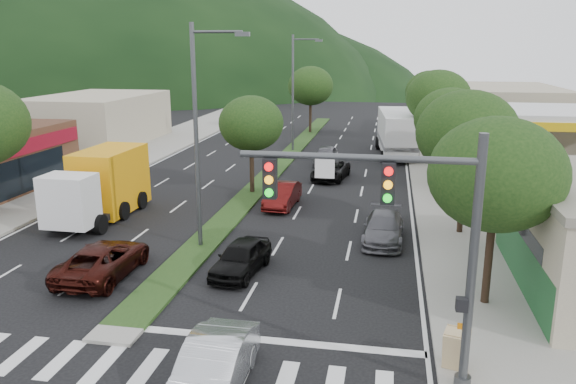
% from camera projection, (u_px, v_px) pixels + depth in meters
% --- Properties ---
extents(ground, '(160.00, 160.00, 0.00)m').
position_uv_depth(ground, '(121.00, 330.00, 18.38)').
color(ground, black).
rests_on(ground, ground).
extents(sidewalk_right, '(5.00, 90.00, 0.15)m').
position_uv_depth(sidewalk_right, '(446.00, 176.00, 40.01)').
color(sidewalk_right, gray).
rests_on(sidewalk_right, ground).
extents(sidewalk_left, '(6.00, 90.00, 0.15)m').
position_uv_depth(sidewalk_left, '(114.00, 163.00, 44.42)').
color(sidewalk_left, gray).
rests_on(sidewalk_left, ground).
extents(median, '(1.60, 56.00, 0.12)m').
position_uv_depth(median, '(282.00, 162.00, 45.03)').
color(median, '#1A3413').
rests_on(median, ground).
extents(crosswalk, '(19.00, 2.20, 0.01)m').
position_uv_depth(crosswalk, '(89.00, 362.00, 16.47)').
color(crosswalk, silver).
rests_on(crosswalk, ground).
extents(traffic_signal, '(6.12, 0.40, 7.00)m').
position_uv_depth(traffic_signal, '(411.00, 224.00, 14.18)').
color(traffic_signal, '#47494C').
rests_on(traffic_signal, ground).
extents(gas_canopy, '(12.20, 8.20, 5.25)m').
position_uv_depth(gas_canopy, '(563.00, 119.00, 34.88)').
color(gas_canopy, silver).
rests_on(gas_canopy, ground).
extents(bldg_left_far, '(9.00, 14.00, 4.60)m').
position_uv_depth(bldg_left_far, '(98.00, 119.00, 53.47)').
color(bldg_left_far, '#BCB296').
rests_on(bldg_left_far, ground).
extents(bldg_right_far, '(10.00, 16.00, 5.20)m').
position_uv_depth(bldg_right_far, '(503.00, 113.00, 56.26)').
color(bldg_right_far, '#BCB296').
rests_on(bldg_right_far, ground).
extents(hill_far, '(176.00, 132.00, 82.00)m').
position_uv_depth(hill_far, '(24.00, 85.00, 136.98)').
color(hill_far, black).
rests_on(hill_far, ground).
extents(tree_r_a, '(4.60, 4.60, 6.63)m').
position_uv_depth(tree_r_a, '(497.00, 174.00, 18.90)').
color(tree_r_a, black).
rests_on(tree_r_a, sidewalk_right).
extents(tree_r_b, '(4.80, 4.80, 6.94)m').
position_uv_depth(tree_r_b, '(467.00, 133.00, 26.47)').
color(tree_r_b, black).
rests_on(tree_r_b, sidewalk_right).
extents(tree_r_c, '(4.40, 4.40, 6.48)m').
position_uv_depth(tree_r_c, '(450.00, 119.00, 34.16)').
color(tree_r_c, black).
rests_on(tree_r_c, sidewalk_right).
extents(tree_r_d, '(5.00, 5.00, 7.17)m').
position_uv_depth(tree_r_d, '(438.00, 97.00, 43.57)').
color(tree_r_d, black).
rests_on(tree_r_d, sidewalk_right).
extents(tree_r_e, '(4.60, 4.60, 6.71)m').
position_uv_depth(tree_r_e, '(430.00, 91.00, 53.17)').
color(tree_r_e, black).
rests_on(tree_r_e, sidewalk_right).
extents(tree_med_near, '(4.00, 4.00, 6.02)m').
position_uv_depth(tree_med_near, '(251.00, 124.00, 34.41)').
color(tree_med_near, black).
rests_on(tree_med_near, median).
extents(tree_med_far, '(4.80, 4.80, 6.94)m').
position_uv_depth(tree_med_far, '(311.00, 86.00, 59.03)').
color(tree_med_far, black).
rests_on(tree_med_far, median).
extents(streetlight_near, '(2.60, 0.25, 10.00)m').
position_uv_depth(streetlight_near, '(200.00, 127.00, 24.56)').
color(streetlight_near, '#47494C').
rests_on(streetlight_near, ground).
extents(streetlight_mid, '(2.60, 0.25, 10.00)m').
position_uv_depth(streetlight_mid, '(295.00, 88.00, 48.37)').
color(streetlight_mid, '#47494C').
rests_on(streetlight_mid, ground).
extents(sedan_silver, '(1.57, 4.46, 1.47)m').
position_uv_depth(sedan_silver, '(213.00, 368.00, 14.86)').
color(sedan_silver, '#B2B4BA').
rests_on(sedan_silver, ground).
extents(suv_maroon, '(2.33, 5.01, 1.39)m').
position_uv_depth(suv_maroon, '(103.00, 260.00, 22.54)').
color(suv_maroon, black).
rests_on(suv_maroon, ground).
extents(car_queue_a, '(2.06, 4.10, 1.34)m').
position_uv_depth(car_queue_a, '(241.00, 258.00, 22.84)').
color(car_queue_a, black).
rests_on(car_queue_a, ground).
extents(car_queue_b, '(1.99, 4.58, 1.31)m').
position_uv_depth(car_queue_b, '(383.00, 228.00, 26.63)').
color(car_queue_b, '#515056').
rests_on(car_queue_b, ground).
extents(car_queue_c, '(1.65, 4.22, 1.37)m').
position_uv_depth(car_queue_c, '(282.00, 195.00, 32.40)').
color(car_queue_c, '#4E0E0D').
rests_on(car_queue_c, ground).
extents(car_queue_d, '(2.62, 4.71, 1.25)m').
position_uv_depth(car_queue_d, '(331.00, 170.00, 39.18)').
color(car_queue_d, black).
rests_on(car_queue_d, ground).
extents(car_queue_e, '(1.72, 4.20, 1.43)m').
position_uv_depth(car_queue_e, '(326.00, 155.00, 44.07)').
color(car_queue_e, '#525157').
rests_on(car_queue_e, ground).
extents(box_truck, '(2.93, 7.31, 3.59)m').
position_uv_depth(box_truck, '(103.00, 186.00, 30.21)').
color(box_truck, white).
rests_on(box_truck, ground).
extents(motorhome, '(3.71, 9.75, 3.66)m').
position_uv_depth(motorhome, '(397.00, 132.00, 47.65)').
color(motorhome, silver).
rests_on(motorhome, ground).
extents(a_frame_sign, '(0.86, 0.93, 1.54)m').
position_uv_depth(a_frame_sign, '(456.00, 346.00, 15.76)').
color(a_frame_sign, tan).
rests_on(a_frame_sign, sidewalk_right).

